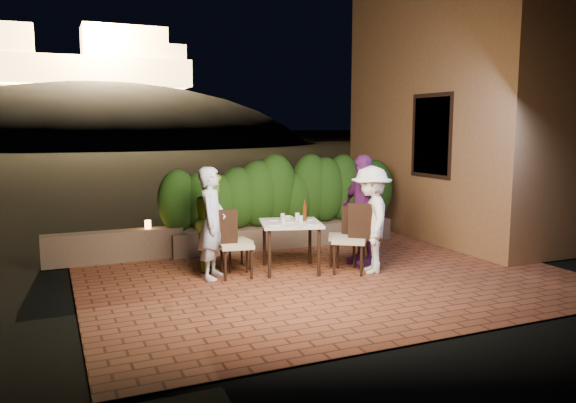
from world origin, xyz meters
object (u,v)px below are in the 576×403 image
chair_right_back (343,236)px  dining_table (291,246)px  parapet_lamp (148,225)px  chair_right_front (349,238)px  diner_blue (212,223)px  beer_bottle (305,210)px  chair_left_front (236,243)px  diner_purple (363,210)px  diner_white (371,220)px  chair_left_back (236,240)px  diner_green (213,221)px  bowl (287,218)px

chair_right_back → dining_table: bearing=28.5°
parapet_lamp → dining_table: bearing=-42.0°
chair_right_front → diner_blue: size_ratio=0.65×
beer_bottle → chair_left_front: bearing=-178.3°
diner_purple → dining_table: bearing=-97.5°
diner_white → dining_table: bearing=-93.6°
beer_bottle → diner_blue: diner_blue is taller
chair_left_back → diner_purple: diner_purple is taller
diner_purple → diner_white: bearing=-20.5°
diner_blue → diner_purple: (2.40, -0.14, 0.07)m
dining_table → chair_left_back: (-0.72, 0.44, 0.07)m
diner_green → parapet_lamp: 1.34m
chair_left_back → diner_blue: size_ratio=0.56×
chair_left_front → diner_blue: bearing=174.9°
dining_table → chair_left_front: size_ratio=0.88×
beer_bottle → dining_table: bearing=-174.7°
chair_right_front → diner_blue: (-1.96, 0.51, 0.28)m
bowl → chair_right_back: chair_right_back is taller
parapet_lamp → beer_bottle: bearing=-38.1°
diner_white → chair_left_back: bearing=-95.5°
bowl → diner_blue: (-1.25, -0.21, 0.04)m
dining_table → chair_right_back: chair_right_back is taller
bowl → chair_right_back: (0.83, -0.28, -0.30)m
diner_green → parapet_lamp: bearing=54.6°
beer_bottle → parapet_lamp: (-2.09, 1.64, -0.34)m
chair_right_front → diner_green: size_ratio=0.70×
bowl → chair_left_front: size_ratio=0.17×
chair_left_back → diner_white: diner_white is taller
diner_green → diner_blue: bearing=-179.7°
bowl → chair_left_back: chair_left_back is taller
bowl → diner_green: bearing=163.4°
diner_white → diner_purple: 0.50m
chair_left_back → diner_blue: 0.70m
dining_table → diner_green: size_ratio=0.59×
bowl → diner_blue: 1.27m
diner_purple → diner_blue: bearing=-97.6°
chair_right_back → bowl: bearing=10.1°
chair_right_back → diner_blue: (-2.09, 0.08, 0.33)m
chair_left_front → chair_left_back: size_ratio=1.11×
dining_table → diner_purple: diner_purple is taller
chair_left_back → dining_table: bearing=-36.5°
beer_bottle → chair_left_front: 1.18m
chair_right_back → diner_white: (0.18, -0.54, 0.33)m
beer_bottle → chair_right_front: bearing=-41.3°
dining_table → chair_left_back: 0.85m
chair_right_back → diner_purple: diner_purple is taller
dining_table → diner_purple: (1.21, -0.07, 0.50)m
diner_blue → chair_left_front: bearing=-73.8°
chair_left_front → diner_white: diner_white is taller
diner_purple → beer_bottle: bearing=-99.7°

